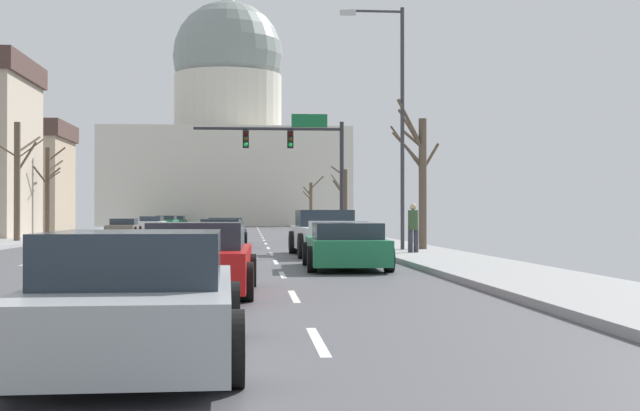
{
  "coord_description": "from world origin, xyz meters",
  "views": [
    {
      "loc": [
        2.75,
        -28.44,
        1.42
      ],
      "look_at": [
        7.89,
        34.59,
        2.02
      ],
      "focal_mm": 48.33,
      "sensor_mm": 36.0,
      "label": 1
    }
  ],
  "objects_px": {
    "sedan_oncoming_03": "(176,222)",
    "sedan_near_00": "(226,231)",
    "sedan_near_05": "(138,300)",
    "pickup_truck_near_02": "(327,235)",
    "street_lamp_right": "(395,107)",
    "sedan_near_03": "(346,247)",
    "sedan_near_04": "(199,261)",
    "signal_gantry": "(300,150)",
    "sedan_oncoming_01": "(151,224)",
    "sedan_oncoming_02": "(166,223)",
    "sedan_near_01": "(222,234)",
    "pedestrian_00": "(413,225)",
    "sedan_oncoming_00": "(124,228)"
  },
  "relations": [
    {
      "from": "sedan_oncoming_03",
      "to": "sedan_near_00",
      "type": "bearing_deg",
      "value": -82.7
    },
    {
      "from": "sedan_near_05",
      "to": "pickup_truck_near_02",
      "type": "bearing_deg",
      "value": 79.9
    },
    {
      "from": "street_lamp_right",
      "to": "sedan_near_03",
      "type": "relative_size",
      "value": 1.84
    },
    {
      "from": "pickup_truck_near_02",
      "to": "sedan_near_04",
      "type": "bearing_deg",
      "value": -104.32
    },
    {
      "from": "signal_gantry",
      "to": "sedan_oncoming_01",
      "type": "xyz_separation_m",
      "value": [
        -10.32,
        23.02,
        -4.21
      ]
    },
    {
      "from": "sedan_oncoming_02",
      "to": "sedan_near_03",
      "type": "bearing_deg",
      "value": -80.12
    },
    {
      "from": "sedan_near_01",
      "to": "sedan_near_04",
      "type": "height_order",
      "value": "sedan_near_04"
    },
    {
      "from": "sedan_oncoming_03",
      "to": "sedan_oncoming_01",
      "type": "bearing_deg",
      "value": -89.46
    },
    {
      "from": "pedestrian_00",
      "to": "sedan_near_04",
      "type": "bearing_deg",
      "value": -116.32
    },
    {
      "from": "pickup_truck_near_02",
      "to": "sedan_near_03",
      "type": "bearing_deg",
      "value": -91.16
    },
    {
      "from": "sedan_near_00",
      "to": "sedan_near_05",
      "type": "bearing_deg",
      "value": -89.87
    },
    {
      "from": "sedan_near_04",
      "to": "sedan_oncoming_01",
      "type": "bearing_deg",
      "value": 97.33
    },
    {
      "from": "street_lamp_right",
      "to": "sedan_oncoming_00",
      "type": "relative_size",
      "value": 1.94
    },
    {
      "from": "signal_gantry",
      "to": "street_lamp_right",
      "type": "height_order",
      "value": "street_lamp_right"
    },
    {
      "from": "sedan_near_00",
      "to": "sedan_oncoming_03",
      "type": "distance_m",
      "value": 53.55
    },
    {
      "from": "sedan_oncoming_02",
      "to": "sedan_oncoming_03",
      "type": "height_order",
      "value": "sedan_oncoming_02"
    },
    {
      "from": "sedan_near_05",
      "to": "sedan_oncoming_03",
      "type": "distance_m",
      "value": 86.29
    },
    {
      "from": "sedan_oncoming_01",
      "to": "sedan_oncoming_02",
      "type": "height_order",
      "value": "sedan_oncoming_02"
    },
    {
      "from": "pickup_truck_near_02",
      "to": "sedan_near_05",
      "type": "distance_m",
      "value": 20.97
    },
    {
      "from": "pickup_truck_near_02",
      "to": "pedestrian_00",
      "type": "height_order",
      "value": "pedestrian_00"
    },
    {
      "from": "pickup_truck_near_02",
      "to": "sedan_near_03",
      "type": "distance_m",
      "value": 7.08
    },
    {
      "from": "sedan_near_00",
      "to": "sedan_oncoming_02",
      "type": "height_order",
      "value": "sedan_oncoming_02"
    },
    {
      "from": "sedan_near_03",
      "to": "pedestrian_00",
      "type": "relative_size",
      "value": 2.93
    },
    {
      "from": "sedan_near_01",
      "to": "sedan_oncoming_03",
      "type": "relative_size",
      "value": 1.07
    },
    {
      "from": "pedestrian_00",
      "to": "pickup_truck_near_02",
      "type": "bearing_deg",
      "value": 159.57
    },
    {
      "from": "signal_gantry",
      "to": "street_lamp_right",
      "type": "relative_size",
      "value": 0.91
    },
    {
      "from": "signal_gantry",
      "to": "sedan_near_04",
      "type": "height_order",
      "value": "signal_gantry"
    },
    {
      "from": "sedan_near_04",
      "to": "pedestrian_00",
      "type": "distance_m",
      "value": 14.17
    },
    {
      "from": "pickup_truck_near_02",
      "to": "signal_gantry",
      "type": "bearing_deg",
      "value": 89.96
    },
    {
      "from": "signal_gantry",
      "to": "sedan_oncoming_02",
      "type": "height_order",
      "value": "signal_gantry"
    },
    {
      "from": "sedan_near_05",
      "to": "street_lamp_right",
      "type": "bearing_deg",
      "value": 74.16
    },
    {
      "from": "sedan_near_01",
      "to": "sedan_oncoming_03",
      "type": "distance_m",
      "value": 59.34
    },
    {
      "from": "signal_gantry",
      "to": "pickup_truck_near_02",
      "type": "bearing_deg",
      "value": -90.04
    },
    {
      "from": "pickup_truck_near_02",
      "to": "sedan_oncoming_03",
      "type": "bearing_deg",
      "value": 99.18
    },
    {
      "from": "sedan_oncoming_01",
      "to": "sedan_oncoming_02",
      "type": "distance_m",
      "value": 12.34
    },
    {
      "from": "sedan_near_01",
      "to": "sedan_oncoming_03",
      "type": "height_order",
      "value": "sedan_near_01"
    },
    {
      "from": "sedan_near_01",
      "to": "pickup_truck_near_02",
      "type": "xyz_separation_m",
      "value": [
        3.74,
        -6.43,
        0.14
      ]
    },
    {
      "from": "sedan_oncoming_00",
      "to": "sedan_near_05",
      "type": "bearing_deg",
      "value": -81.62
    },
    {
      "from": "sedan_near_01",
      "to": "sedan_near_05",
      "type": "distance_m",
      "value": 27.07
    },
    {
      "from": "pickup_truck_near_02",
      "to": "sedan_oncoming_01",
      "type": "height_order",
      "value": "pickup_truck_near_02"
    },
    {
      "from": "sedan_near_00",
      "to": "signal_gantry",
      "type": "bearing_deg",
      "value": 46.4
    },
    {
      "from": "sedan_oncoming_03",
      "to": "sedan_near_03",
      "type": "bearing_deg",
      "value": -81.82
    },
    {
      "from": "sedan_oncoming_00",
      "to": "pedestrian_00",
      "type": "bearing_deg",
      "value": -63.56
    },
    {
      "from": "sedan_oncoming_00",
      "to": "sedan_oncoming_03",
      "type": "bearing_deg",
      "value": 90.09
    },
    {
      "from": "sedan_near_00",
      "to": "sedan_near_05",
      "type": "distance_m",
      "value": 32.9
    },
    {
      "from": "sedan_near_00",
      "to": "sedan_near_04",
      "type": "relative_size",
      "value": 0.93
    },
    {
      "from": "sedan_near_00",
      "to": "pedestrian_00",
      "type": "distance_m",
      "value": 14.81
    },
    {
      "from": "sedan_near_00",
      "to": "sedan_oncoming_00",
      "type": "bearing_deg",
      "value": 116.71
    },
    {
      "from": "pickup_truck_near_02",
      "to": "sedan_oncoming_03",
      "type": "height_order",
      "value": "pickup_truck_near_02"
    },
    {
      "from": "signal_gantry",
      "to": "sedan_oncoming_00",
      "type": "xyz_separation_m",
      "value": [
        -10.51,
        9.45,
        -4.25
      ]
    }
  ]
}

